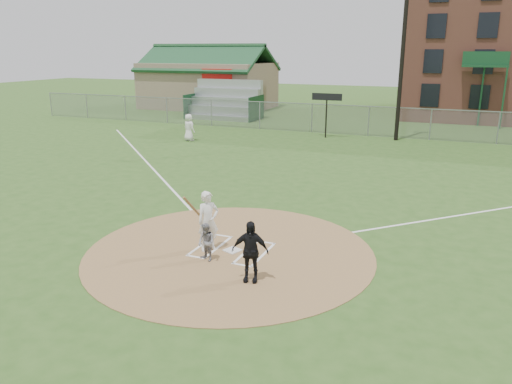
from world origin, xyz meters
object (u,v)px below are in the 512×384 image
at_px(catcher, 206,242).
at_px(batter_at_plate, 208,221).
at_px(home_plate, 233,250).
at_px(ondeck_player, 189,128).
at_px(umpire, 250,251).

xyz_separation_m(catcher, batter_at_plate, (-0.30, 0.70, 0.36)).
bearing_deg(home_plate, ondeck_player, 123.71).
relative_size(home_plate, ondeck_player, 0.25).
relative_size(ondeck_player, batter_at_plate, 0.96).
distance_m(home_plate, catcher, 1.11).
bearing_deg(catcher, batter_at_plate, 137.79).
height_order(catcher, umpire, umpire).
distance_m(home_plate, umpire, 2.18).
height_order(umpire, ondeck_player, ondeck_player).
height_order(catcher, ondeck_player, ondeck_player).
distance_m(catcher, ondeck_player, 19.27).
bearing_deg(umpire, home_plate, 114.49).
bearing_deg(home_plate, catcher, -112.73).
distance_m(home_plate, ondeck_player, 18.73).
xyz_separation_m(home_plate, batter_at_plate, (-0.68, -0.20, 0.88)).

